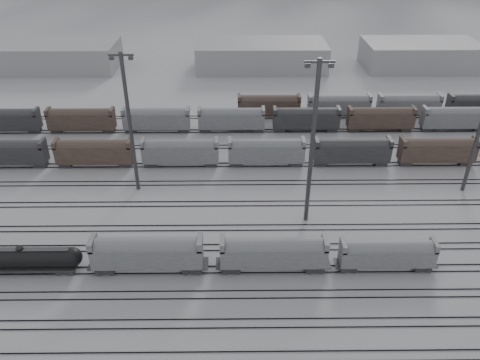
{
  "coord_description": "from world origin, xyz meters",
  "views": [
    {
      "loc": [
        1.96,
        -50.04,
        45.79
      ],
      "look_at": [
        2.66,
        19.47,
        4.0
      ],
      "focal_mm": 35.0,
      "sensor_mm": 36.0,
      "label": 1
    }
  ],
  "objects_px": {
    "hopper_car_c": "(387,253)",
    "light_mast_c": "(312,142)",
    "tank_car_b": "(23,258)",
    "hopper_car_b": "(273,252)",
    "hopper_car_a": "(147,252)"
  },
  "relations": [
    {
      "from": "hopper_car_c",
      "to": "hopper_car_b",
      "type": "bearing_deg",
      "value": 180.0
    },
    {
      "from": "hopper_car_a",
      "to": "hopper_car_b",
      "type": "relative_size",
      "value": 1.04
    },
    {
      "from": "tank_car_b",
      "to": "light_mast_c",
      "type": "relative_size",
      "value": 0.62
    },
    {
      "from": "hopper_car_b",
      "to": "light_mast_c",
      "type": "distance_m",
      "value": 17.72
    },
    {
      "from": "hopper_car_c",
      "to": "light_mast_c",
      "type": "relative_size",
      "value": 0.49
    },
    {
      "from": "hopper_car_c",
      "to": "light_mast_c",
      "type": "bearing_deg",
      "value": 128.56
    },
    {
      "from": "tank_car_b",
      "to": "light_mast_c",
      "type": "bearing_deg",
      "value": 16.36
    },
    {
      "from": "hopper_car_c",
      "to": "light_mast_c",
      "type": "height_order",
      "value": "light_mast_c"
    },
    {
      "from": "hopper_car_a",
      "to": "hopper_car_b",
      "type": "distance_m",
      "value": 17.73
    },
    {
      "from": "hopper_car_a",
      "to": "light_mast_c",
      "type": "xyz_separation_m",
      "value": [
        24.09,
        12.25,
        10.98
      ]
    },
    {
      "from": "tank_car_b",
      "to": "hopper_car_b",
      "type": "distance_m",
      "value": 35.4
    },
    {
      "from": "tank_car_b",
      "to": "hopper_car_c",
      "type": "bearing_deg",
      "value": 0.0
    },
    {
      "from": "light_mast_c",
      "to": "tank_car_b",
      "type": "bearing_deg",
      "value": -163.64
    },
    {
      "from": "tank_car_b",
      "to": "light_mast_c",
      "type": "xyz_separation_m",
      "value": [
        41.75,
        12.25,
        12.02
      ]
    },
    {
      "from": "hopper_car_b",
      "to": "hopper_car_c",
      "type": "bearing_deg",
      "value": 0.0
    }
  ]
}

